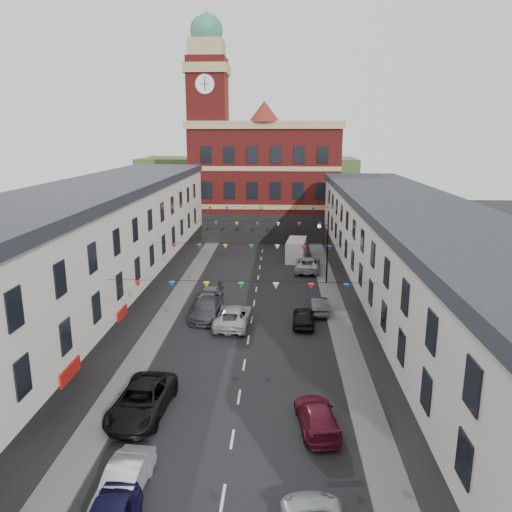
% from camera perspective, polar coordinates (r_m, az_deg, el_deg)
% --- Properties ---
extents(ground, '(160.00, 160.00, 0.00)m').
position_cam_1_polar(ground, '(36.34, -0.90, -9.57)').
color(ground, black).
rests_on(ground, ground).
extents(pavement_left, '(1.80, 64.00, 0.15)m').
position_cam_1_polar(pavement_left, '(39.16, -10.93, -7.94)').
color(pavement_left, '#605E5B').
rests_on(pavement_left, ground).
extents(pavement_right, '(1.80, 64.00, 0.15)m').
position_cam_1_polar(pavement_right, '(38.37, 9.75, -8.35)').
color(pavement_right, '#605E5B').
rests_on(pavement_right, ground).
extents(terrace_left, '(8.40, 56.00, 10.70)m').
position_cam_1_polar(terrace_left, '(38.12, -18.80, -0.71)').
color(terrace_left, beige).
rests_on(terrace_left, ground).
extents(terrace_right, '(8.40, 56.00, 9.70)m').
position_cam_1_polar(terrace_right, '(36.86, 17.79, -1.91)').
color(terrace_right, '#B8B5AC').
rests_on(terrace_right, ground).
extents(civic_building, '(20.60, 13.30, 18.50)m').
position_cam_1_polar(civic_building, '(71.54, 1.06, 8.78)').
color(civic_building, maroon).
rests_on(civic_building, ground).
extents(clock_tower, '(5.60, 5.60, 30.00)m').
position_cam_1_polar(clock_tower, '(68.96, -5.43, 14.18)').
color(clock_tower, maroon).
rests_on(clock_tower, ground).
extents(distant_hill, '(40.00, 14.00, 10.00)m').
position_cam_1_polar(distant_hill, '(95.94, -0.91, 8.18)').
color(distant_hill, '#314A22').
rests_on(distant_hill, ground).
extents(street_lamp, '(1.10, 0.36, 6.00)m').
position_cam_1_polar(street_lamp, '(48.63, 7.88, 1.20)').
color(street_lamp, black).
rests_on(street_lamp, ground).
extents(car_left_b, '(1.71, 4.21, 1.36)m').
position_cam_1_polar(car_left_b, '(22.89, -14.85, -23.61)').
color(car_left_b, '#B7B9BF').
rests_on(car_left_b, ground).
extents(car_left_c, '(2.98, 5.81, 1.57)m').
position_cam_1_polar(car_left_c, '(27.94, -12.91, -15.78)').
color(car_left_c, black).
rests_on(car_left_c, ground).
extents(car_left_d, '(2.35, 5.29, 1.51)m').
position_cam_1_polar(car_left_d, '(40.46, -5.62, -6.00)').
color(car_left_d, '#3F4046').
rests_on(car_left_d, ground).
extents(car_left_e, '(2.01, 4.46, 1.49)m').
position_cam_1_polar(car_left_e, '(43.15, -5.40, -4.73)').
color(car_left_e, '#999DA2').
rests_on(car_left_e, ground).
extents(car_right_c, '(2.37, 4.73, 1.32)m').
position_cam_1_polar(car_right_c, '(26.38, 6.98, -17.74)').
color(car_right_c, maroon).
rests_on(car_right_c, ground).
extents(car_right_d, '(1.83, 4.19, 1.41)m').
position_cam_1_polar(car_right_d, '(38.88, 5.47, -6.91)').
color(car_right_d, black).
rests_on(car_right_d, ground).
extents(car_right_e, '(1.45, 3.96, 1.30)m').
position_cam_1_polar(car_right_e, '(41.69, 7.23, -5.59)').
color(car_right_e, '#4A4C52').
rests_on(car_right_e, ground).
extents(car_right_f, '(3.04, 5.78, 1.55)m').
position_cam_1_polar(car_right_f, '(53.91, 5.92, -0.92)').
color(car_right_f, '#B2B3B7').
rests_on(car_right_f, ground).
extents(moving_car, '(2.82, 5.60, 1.52)m').
position_cam_1_polar(moving_car, '(38.67, -2.63, -6.89)').
color(moving_car, '#ABACB2').
rests_on(moving_car, ground).
extents(white_van, '(2.66, 5.53, 2.35)m').
position_cam_1_polar(white_van, '(58.56, 4.61, 0.70)').
color(white_van, silver).
rests_on(white_van, ground).
extents(pedestrian, '(0.75, 0.63, 1.76)m').
position_cam_1_polar(pedestrian, '(44.26, -4.08, -4.04)').
color(pedestrian, black).
rests_on(pedestrian, ground).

